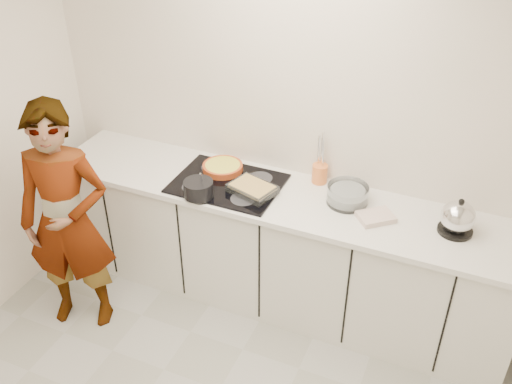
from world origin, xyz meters
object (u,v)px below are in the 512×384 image
at_px(tart_dish, 223,167).
at_px(saucepan, 199,189).
at_px(hob, 228,183).
at_px(baking_dish, 252,189).
at_px(cook, 67,221).
at_px(utensil_crock, 320,174).
at_px(kettle, 458,218).
at_px(mixing_bowl, 347,195).

bearing_deg(tart_dish, saucepan, -90.06).
relative_size(hob, tart_dish, 2.16).
relative_size(tart_dish, saucepan, 1.67).
bearing_deg(saucepan, hob, 65.33).
xyz_separation_m(hob, baking_dish, (0.20, -0.05, 0.04)).
height_order(tart_dish, cook, cook).
xyz_separation_m(hob, cook, (-0.82, -0.69, -0.09)).
distance_m(hob, utensil_crock, 0.63).
xyz_separation_m(hob, kettle, (1.48, 0.06, 0.09)).
relative_size(tart_dish, utensil_crock, 2.53).
height_order(baking_dish, cook, cook).
bearing_deg(tart_dish, kettle, -2.61).
relative_size(saucepan, utensil_crock, 1.52).
distance_m(tart_dish, baking_dish, 0.35).
relative_size(baking_dish, kettle, 1.33).
relative_size(utensil_crock, cook, 0.08).
distance_m(mixing_bowl, cook, 1.81).
xyz_separation_m(saucepan, cook, (-0.72, -0.47, -0.16)).
distance_m(baking_dish, kettle, 1.29).
height_order(hob, mixing_bowl, mixing_bowl).
bearing_deg(baking_dish, tart_dish, 149.61).
xyz_separation_m(tart_dish, kettle, (1.59, -0.07, 0.06)).
bearing_deg(hob, mixing_bowl, 7.33).
relative_size(tart_dish, baking_dish, 0.98).
height_order(tart_dish, saucepan, saucepan).
distance_m(tart_dish, utensil_crock, 0.68).
bearing_deg(cook, baking_dish, 12.38).
height_order(kettle, utensil_crock, kettle).
distance_m(tart_dish, cook, 1.10).
xyz_separation_m(hob, mixing_bowl, (0.80, 0.10, 0.05)).
bearing_deg(utensil_crock, baking_dish, -137.83).
bearing_deg(saucepan, kettle, 10.01).
bearing_deg(utensil_crock, kettle, -13.18).
bearing_deg(hob, baking_dish, -13.32).
bearing_deg(saucepan, cook, -146.85).
bearing_deg(mixing_bowl, hob, -172.67).
bearing_deg(baking_dish, kettle, 4.77).
relative_size(saucepan, kettle, 0.78).
xyz_separation_m(baking_dish, kettle, (1.28, 0.11, 0.05)).
xyz_separation_m(mixing_bowl, kettle, (0.68, -0.04, 0.04)).
bearing_deg(baking_dish, mixing_bowl, 14.20).
distance_m(hob, kettle, 1.49).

